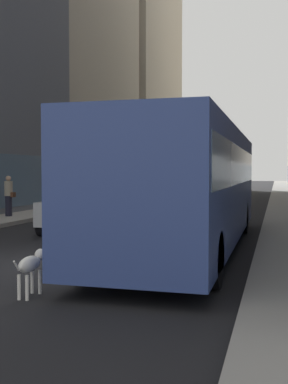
{
  "coord_description": "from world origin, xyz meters",
  "views": [
    {
      "loc": [
        4.98,
        -9.24,
        2.02
      ],
      "look_at": [
        1.12,
        4.66,
        1.4
      ],
      "focal_mm": 44.89,
      "sensor_mm": 36.0,
      "label": 1
    }
  ],
  "objects_px": {
    "car_black_suv": "(222,182)",
    "car_silver_sedan": "(89,206)",
    "dalmatian_dog": "(32,264)",
    "pedestrian_with_handbag": "(9,196)",
    "car_red_coupe": "(211,192)",
    "car_yellow_taxi": "(237,184)",
    "transit_bus": "(190,181)",
    "box_truck": "(193,176)"
  },
  "relations": [
    {
      "from": "car_red_coupe",
      "to": "pedestrian_with_handbag",
      "type": "height_order",
      "value": "pedestrian_with_handbag"
    },
    {
      "from": "car_black_suv",
      "to": "car_silver_sedan",
      "type": "distance_m",
      "value": 40.77
    },
    {
      "from": "dalmatian_dog",
      "to": "transit_bus",
      "type": "bearing_deg",
      "value": 73.18
    },
    {
      "from": "car_silver_sedan",
      "to": "pedestrian_with_handbag",
      "type": "distance_m",
      "value": 5.27
    },
    {
      "from": "transit_bus",
      "to": "pedestrian_with_handbag",
      "type": "distance_m",
      "value": 10.2
    },
    {
      "from": "car_black_suv",
      "to": "dalmatian_dog",
      "type": "height_order",
      "value": "car_black_suv"
    },
    {
      "from": "dalmatian_dog",
      "to": "pedestrian_with_handbag",
      "type": "height_order",
      "value": "pedestrian_with_handbag"
    },
    {
      "from": "pedestrian_with_handbag",
      "to": "car_red_coupe",
      "type": "bearing_deg",
      "value": 56.53
    },
    {
      "from": "dalmatian_dog",
      "to": "pedestrian_with_handbag",
      "type": "relative_size",
      "value": 0.57
    },
    {
      "from": "car_silver_sedan",
      "to": "car_red_coupe",
      "type": "distance_m",
      "value": 13.37
    },
    {
      "from": "car_red_coupe",
      "to": "pedestrian_with_handbag",
      "type": "xyz_separation_m",
      "value": [
        -7.02,
        -10.62,
        0.19
      ]
    },
    {
      "from": "car_black_suv",
      "to": "car_silver_sedan",
      "type": "relative_size",
      "value": 0.91
    },
    {
      "from": "transit_bus",
      "to": "dalmatian_dog",
      "type": "xyz_separation_m",
      "value": [
        -1.64,
        -5.43,
        -1.26
      ]
    },
    {
      "from": "box_truck",
      "to": "dalmatian_dog",
      "type": "height_order",
      "value": "box_truck"
    },
    {
      "from": "transit_bus",
      "to": "pedestrian_with_handbag",
      "type": "bearing_deg",
      "value": 147.95
    },
    {
      "from": "pedestrian_with_handbag",
      "to": "car_yellow_taxi",
      "type": "bearing_deg",
      "value": 76.72
    },
    {
      "from": "car_yellow_taxi",
      "to": "dalmatian_dog",
      "type": "relative_size",
      "value": 4.8
    },
    {
      "from": "box_truck",
      "to": "car_red_coupe",
      "type": "bearing_deg",
      "value": -73.33
    },
    {
      "from": "dalmatian_dog",
      "to": "car_silver_sedan",
      "type": "bearing_deg",
      "value": 105.87
    },
    {
      "from": "box_truck",
      "to": "dalmatian_dog",
      "type": "xyz_separation_m",
      "value": [
        2.36,
        -29.47,
        -1.15
      ]
    },
    {
      "from": "car_red_coupe",
      "to": "dalmatian_dog",
      "type": "distance_m",
      "value": 21.45
    },
    {
      "from": "car_black_suv",
      "to": "car_yellow_taxi",
      "type": "bearing_deg",
      "value": -74.21
    },
    {
      "from": "transit_bus",
      "to": "pedestrian_with_handbag",
      "type": "relative_size",
      "value": 6.82
    },
    {
      "from": "car_black_suv",
      "to": "car_yellow_taxi",
      "type": "relative_size",
      "value": 0.88
    },
    {
      "from": "box_truck",
      "to": "car_yellow_taxi",
      "type": "bearing_deg",
      "value": 77.81
    },
    {
      "from": "transit_bus",
      "to": "car_silver_sedan",
      "type": "bearing_deg",
      "value": 144.3
    },
    {
      "from": "dalmatian_dog",
      "to": "car_black_suv",
      "type": "bearing_deg",
      "value": 92.75
    },
    {
      "from": "box_truck",
      "to": "pedestrian_with_handbag",
      "type": "relative_size",
      "value": 4.44
    },
    {
      "from": "car_silver_sedan",
      "to": "box_truck",
      "type": "xyz_separation_m",
      "value": [
        0.0,
        21.17,
        0.84
      ]
    },
    {
      "from": "transit_bus",
      "to": "car_red_coupe",
      "type": "height_order",
      "value": "transit_bus"
    },
    {
      "from": "car_yellow_taxi",
      "to": "box_truck",
      "type": "xyz_separation_m",
      "value": [
        -2.4,
        -11.11,
        0.84
      ]
    },
    {
      "from": "car_yellow_taxi",
      "to": "transit_bus",
      "type": "bearing_deg",
      "value": -87.39
    },
    {
      "from": "car_silver_sedan",
      "to": "dalmatian_dog",
      "type": "xyz_separation_m",
      "value": [
        2.36,
        -8.3,
        -0.31
      ]
    },
    {
      "from": "transit_bus",
      "to": "box_truck",
      "type": "height_order",
      "value": "same"
    },
    {
      "from": "car_yellow_taxi",
      "to": "box_truck",
      "type": "relative_size",
      "value": 0.62
    },
    {
      "from": "car_yellow_taxi",
      "to": "pedestrian_with_handbag",
      "type": "distance_m",
      "value": 30.57
    },
    {
      "from": "car_yellow_taxi",
      "to": "dalmatian_dog",
      "type": "distance_m",
      "value": 40.58
    },
    {
      "from": "box_truck",
      "to": "pedestrian_with_handbag",
      "type": "distance_m",
      "value": 19.22
    },
    {
      "from": "car_yellow_taxi",
      "to": "pedestrian_with_handbag",
      "type": "height_order",
      "value": "pedestrian_with_handbag"
    },
    {
      "from": "car_silver_sedan",
      "to": "pedestrian_with_handbag",
      "type": "height_order",
      "value": "pedestrian_with_handbag"
    },
    {
      "from": "car_yellow_taxi",
      "to": "car_silver_sedan",
      "type": "bearing_deg",
      "value": -94.25
    },
    {
      "from": "transit_bus",
      "to": "car_yellow_taxi",
      "type": "height_order",
      "value": "transit_bus"
    }
  ]
}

